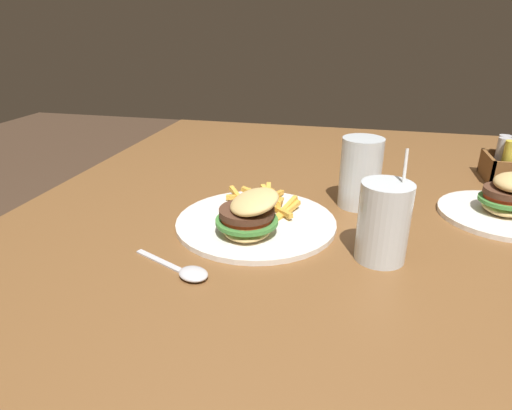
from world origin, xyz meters
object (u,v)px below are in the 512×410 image
Objects in this scene: beer_glass at (360,174)px; spoon at (189,272)px; meal_plate_near at (254,218)px; juice_glass at (383,225)px; meal_plate_far at (504,204)px; condiment_caddy at (501,164)px.

beer_glass is 0.42m from spoon.
beer_glass is 0.96× the size of spoon.
beer_glass reaches higher than meal_plate_near.
juice_glass is 1.21× the size of spoon.
juice_glass reaches higher than meal_plate_far.
meal_plate_near is 1.66× the size of juice_glass.
beer_glass is 0.41m from condiment_caddy.
spoon is 0.81m from condiment_caddy.
beer_glass reaches higher than spoon.
meal_plate_near is at bearing 96.16° from spoon.
meal_plate_far is (-0.01, 0.28, -0.04)m from beer_glass.
beer_glass is 0.22m from juice_glass.
spoon is (0.18, -0.06, -0.02)m from meal_plate_near.
meal_plate_near is 0.65m from condiment_caddy.
beer_glass is at bearing -54.05° from condiment_caddy.
meal_plate_far is at bearing 91.36° from beer_glass.
condiment_caddy is at bearing 125.95° from beer_glass.
meal_plate_near is 2.01× the size of spoon.
juice_glass is 0.54m from condiment_caddy.
condiment_caddy reaches higher than meal_plate_near.
meal_plate_far is at bearing 109.63° from meal_plate_near.
juice_glass is at bearing 10.08° from beer_glass.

